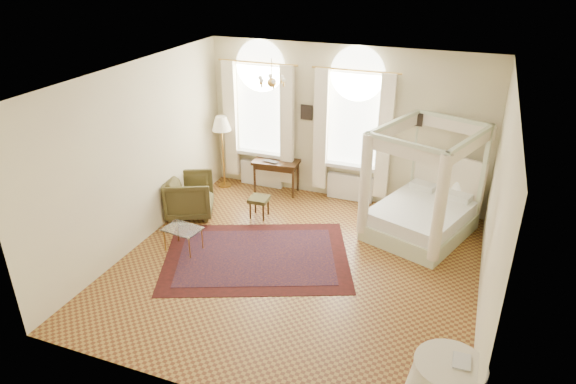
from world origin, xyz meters
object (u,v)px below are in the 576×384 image
(stool, at_px, (259,201))
(coffee_table, at_px, (183,231))
(writing_desk, at_px, (276,165))
(floor_lamp, at_px, (221,127))
(armchair, at_px, (190,196))
(canopy_bed, at_px, (421,212))
(nightstand, at_px, (451,209))

(stool, xyz_separation_m, coffee_table, (-0.77, -1.67, 0.04))
(writing_desk, bearing_deg, floor_lamp, -174.50)
(stool, bearing_deg, floor_lamp, 141.16)
(armchair, xyz_separation_m, coffee_table, (0.59, -1.25, -0.03))
(writing_desk, bearing_deg, canopy_bed, -13.28)
(nightstand, relative_size, stool, 1.22)
(stool, height_order, armchair, armchair)
(writing_desk, relative_size, floor_lamp, 0.63)
(canopy_bed, height_order, coffee_table, canopy_bed)
(writing_desk, relative_size, armchair, 1.11)
(writing_desk, relative_size, coffee_table, 1.48)
(nightstand, relative_size, coffee_table, 0.75)
(canopy_bed, relative_size, nightstand, 4.51)
(coffee_table, bearing_deg, canopy_bed, 28.22)
(canopy_bed, bearing_deg, stool, -171.99)
(writing_desk, distance_m, stool, 1.26)
(writing_desk, height_order, armchair, armchair)
(canopy_bed, distance_m, floor_lamp, 4.67)
(nightstand, bearing_deg, floor_lamp, -178.63)
(coffee_table, height_order, floor_lamp, floor_lamp)
(nightstand, height_order, coffee_table, nightstand)
(coffee_table, bearing_deg, floor_lamp, 102.11)
(canopy_bed, height_order, stool, canopy_bed)
(canopy_bed, relative_size, floor_lamp, 1.43)
(stool, distance_m, floor_lamp, 2.05)
(nightstand, xyz_separation_m, floor_lamp, (-5.04, -0.12, 1.16))
(canopy_bed, height_order, writing_desk, canopy_bed)
(coffee_table, distance_m, floor_lamp, 3.01)
(writing_desk, xyz_separation_m, coffee_table, (-0.66, -2.89, -0.24))
(nightstand, relative_size, armchair, 0.56)
(writing_desk, height_order, coffee_table, writing_desk)
(coffee_table, bearing_deg, stool, 65.15)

